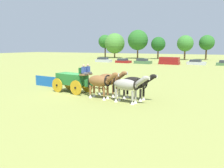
{
  "coord_description": "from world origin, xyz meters",
  "views": [
    {
      "loc": [
        12.82,
        -17.65,
        4.35
      ],
      "look_at": [
        4.49,
        -0.58,
        1.2
      ],
      "focal_mm": 36.94,
      "sensor_mm": 36.0,
      "label": 1
    }
  ],
  "objects_px": {
    "show_wagon": "(73,79)",
    "parked_vehicle_d": "(169,61)",
    "parked_vehicle_e": "(196,63)",
    "draft_horse_lead_near": "(135,83)",
    "draft_horse_rear_near": "(109,80)",
    "parked_vehicle_b": "(123,61)",
    "draft_horse_rear_off": "(100,82)",
    "parked_vehicle_c": "(143,61)",
    "parked_vehicle_a": "(103,60)",
    "draft_horse_lead_off": "(127,86)"
  },
  "relations": [
    {
      "from": "parked_vehicle_b",
      "to": "parked_vehicle_c",
      "type": "xyz_separation_m",
      "value": [
        5.52,
        -0.59,
        0.07
      ]
    },
    {
      "from": "draft_horse_rear_near",
      "to": "parked_vehicle_a",
      "type": "bearing_deg",
      "value": 118.81
    },
    {
      "from": "draft_horse_rear_near",
      "to": "draft_horse_rear_off",
      "type": "height_order",
      "value": "draft_horse_rear_off"
    },
    {
      "from": "show_wagon",
      "to": "draft_horse_lead_off",
      "type": "relative_size",
      "value": 1.91
    },
    {
      "from": "parked_vehicle_a",
      "to": "parked_vehicle_e",
      "type": "bearing_deg",
      "value": 3.93
    },
    {
      "from": "draft_horse_rear_near",
      "to": "draft_horse_rear_off",
      "type": "xyz_separation_m",
      "value": [
        -0.18,
        -1.29,
        0.01
      ]
    },
    {
      "from": "draft_horse_rear_near",
      "to": "parked_vehicle_d",
      "type": "xyz_separation_m",
      "value": [
        -2.86,
        37.55,
        -0.57
      ]
    },
    {
      "from": "draft_horse_rear_near",
      "to": "parked_vehicle_e",
      "type": "relative_size",
      "value": 0.73
    },
    {
      "from": "show_wagon",
      "to": "parked_vehicle_e",
      "type": "distance_m",
      "value": 39.94
    },
    {
      "from": "draft_horse_lead_near",
      "to": "draft_horse_lead_off",
      "type": "bearing_deg",
      "value": -97.52
    },
    {
      "from": "show_wagon",
      "to": "parked_vehicle_b",
      "type": "distance_m",
      "value": 39.08
    },
    {
      "from": "show_wagon",
      "to": "parked_vehicle_d",
      "type": "xyz_separation_m",
      "value": [
        0.85,
        37.66,
        -0.4
      ]
    },
    {
      "from": "show_wagon",
      "to": "draft_horse_lead_off",
      "type": "distance_m",
      "value": 6.31
    },
    {
      "from": "parked_vehicle_b",
      "to": "parked_vehicle_d",
      "type": "bearing_deg",
      "value": 0.87
    },
    {
      "from": "draft_horse_lead_near",
      "to": "draft_horse_lead_off",
      "type": "height_order",
      "value": "draft_horse_lead_off"
    },
    {
      "from": "draft_horse_rear_off",
      "to": "draft_horse_lead_near",
      "type": "xyz_separation_m",
      "value": [
        2.76,
        0.91,
        -0.07
      ]
    },
    {
      "from": "draft_horse_lead_near",
      "to": "parked_vehicle_d",
      "type": "relative_size",
      "value": 0.65
    },
    {
      "from": "parked_vehicle_b",
      "to": "parked_vehicle_d",
      "type": "height_order",
      "value": "parked_vehicle_d"
    },
    {
      "from": "parked_vehicle_e",
      "to": "draft_horse_rear_near",
      "type": "bearing_deg",
      "value": -94.44
    },
    {
      "from": "draft_horse_lead_near",
      "to": "parked_vehicle_c",
      "type": "bearing_deg",
      "value": 107.6
    },
    {
      "from": "parked_vehicle_d",
      "to": "draft_horse_rear_near",
      "type": "bearing_deg",
      "value": -85.64
    },
    {
      "from": "draft_horse_lead_near",
      "to": "parked_vehicle_d",
      "type": "distance_m",
      "value": 38.31
    },
    {
      "from": "parked_vehicle_a",
      "to": "draft_horse_rear_off",
      "type": "bearing_deg",
      "value": -62.2
    },
    {
      "from": "draft_horse_lead_off",
      "to": "parked_vehicle_c",
      "type": "distance_m",
      "value": 40.16
    },
    {
      "from": "show_wagon",
      "to": "draft_horse_rear_off",
      "type": "relative_size",
      "value": 1.95
    },
    {
      "from": "parked_vehicle_b",
      "to": "parked_vehicle_a",
      "type": "bearing_deg",
      "value": 177.69
    },
    {
      "from": "parked_vehicle_a",
      "to": "parked_vehicle_b",
      "type": "distance_m",
      "value": 5.97
    },
    {
      "from": "draft_horse_lead_off",
      "to": "parked_vehicle_b",
      "type": "relative_size",
      "value": 0.78
    },
    {
      "from": "parked_vehicle_c",
      "to": "draft_horse_lead_off",
      "type": "bearing_deg",
      "value": -73.19
    },
    {
      "from": "draft_horse_lead_near",
      "to": "parked_vehicle_a",
      "type": "distance_m",
      "value": 44.55
    },
    {
      "from": "show_wagon",
      "to": "parked_vehicle_c",
      "type": "xyz_separation_m",
      "value": [
        -5.49,
        36.89,
        -0.68
      ]
    },
    {
      "from": "draft_horse_rear_near",
      "to": "parked_vehicle_e",
      "type": "distance_m",
      "value": 39.36
    },
    {
      "from": "draft_horse_lead_near",
      "to": "parked_vehicle_e",
      "type": "bearing_deg",
      "value": 89.33
    },
    {
      "from": "parked_vehicle_c",
      "to": "draft_horse_rear_off",
      "type": "bearing_deg",
      "value": -76.66
    },
    {
      "from": "parked_vehicle_b",
      "to": "draft_horse_rear_near",
      "type": "bearing_deg",
      "value": -68.49
    },
    {
      "from": "draft_horse_rear_off",
      "to": "parked_vehicle_b",
      "type": "xyz_separation_m",
      "value": [
        -14.54,
        38.65,
        -0.94
      ]
    },
    {
      "from": "parked_vehicle_a",
      "to": "draft_horse_lead_off",
      "type": "bearing_deg",
      "value": -59.54
    },
    {
      "from": "parked_vehicle_a",
      "to": "parked_vehicle_e",
      "type": "relative_size",
      "value": 1.06
    },
    {
      "from": "draft_horse_lead_off",
      "to": "parked_vehicle_e",
      "type": "xyz_separation_m",
      "value": [
        0.64,
        40.9,
        -0.84
      ]
    },
    {
      "from": "parked_vehicle_a",
      "to": "parked_vehicle_d",
      "type": "height_order",
      "value": "parked_vehicle_d"
    },
    {
      "from": "parked_vehicle_a",
      "to": "parked_vehicle_c",
      "type": "bearing_deg",
      "value": -4.16
    },
    {
      "from": "draft_horse_rear_off",
      "to": "parked_vehicle_e",
      "type": "relative_size",
      "value": 0.72
    },
    {
      "from": "show_wagon",
      "to": "parked_vehicle_b",
      "type": "relative_size",
      "value": 1.49
    },
    {
      "from": "parked_vehicle_b",
      "to": "draft_horse_lead_near",
      "type": "bearing_deg",
      "value": -65.37
    },
    {
      "from": "draft_horse_rear_off",
      "to": "parked_vehicle_d",
      "type": "relative_size",
      "value": 0.63
    },
    {
      "from": "draft_horse_lead_off",
      "to": "parked_vehicle_d",
      "type": "xyz_separation_m",
      "value": [
        -5.27,
        39.21,
        -0.51
      ]
    },
    {
      "from": "parked_vehicle_b",
      "to": "parked_vehicle_d",
      "type": "distance_m",
      "value": 11.87
    },
    {
      "from": "show_wagon",
      "to": "parked_vehicle_d",
      "type": "bearing_deg",
      "value": 88.71
    },
    {
      "from": "show_wagon",
      "to": "parked_vehicle_d",
      "type": "relative_size",
      "value": 1.22
    },
    {
      "from": "parked_vehicle_e",
      "to": "draft_horse_lead_near",
      "type": "bearing_deg",
      "value": -90.67
    }
  ]
}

